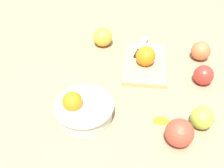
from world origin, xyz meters
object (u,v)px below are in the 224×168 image
object	(u,v)px
orange_on_board	(146,56)
apple_front_right	(204,75)
cutting_board	(145,64)
apple_front_left	(202,118)
bowl	(83,109)
knife	(139,49)
apple_front_left_2	(179,133)
apple_back_right	(103,37)
apple_front_right_2	(201,51)

from	to	relation	value
orange_on_board	apple_front_right	xyz separation A→B (m)	(-0.04, -0.21, -0.02)
cutting_board	apple_front_left	bearing A→B (deg)	-141.41
apple_front_right	apple_front_left	bearing A→B (deg)	177.77
bowl	knife	world-z (taller)	bowl
apple_front_left_2	apple_front_left	bearing A→B (deg)	-40.54
apple_front_left_2	apple_back_right	xyz separation A→B (m)	(0.42, 0.32, -0.00)
cutting_board	apple_back_right	bearing A→B (deg)	62.06
knife	apple_front_left_2	size ratio (longest dim) A/B	1.92
cutting_board	apple_back_right	world-z (taller)	apple_back_right
knife	apple_front_left	xyz separation A→B (m)	(-0.32, -0.23, 0.01)
apple_front_right_2	knife	bearing A→B (deg)	95.20
apple_front_left	apple_front_right	world-z (taller)	same
cutting_board	apple_front_left_2	distance (m)	0.35
knife	apple_front_right	world-z (taller)	apple_front_right
apple_front_right	apple_front_left_2	xyz separation A→B (m)	(-0.27, 0.07, 0.01)
apple_front_left	apple_front_left_2	xyz separation A→B (m)	(-0.07, 0.06, 0.01)
orange_on_board	apple_front_left	size ratio (longest dim) A/B	1.03
apple_front_right	apple_back_right	size ratio (longest dim) A/B	0.90
orange_on_board	cutting_board	bearing A→B (deg)	9.31
orange_on_board	apple_front_left_2	size ratio (longest dim) A/B	0.87
apple_front_left_2	apple_back_right	distance (m)	0.53
cutting_board	orange_on_board	world-z (taller)	orange_on_board
knife	apple_front_left_2	world-z (taller)	apple_front_left_2
orange_on_board	apple_front_left_2	xyz separation A→B (m)	(-0.31, -0.13, -0.01)
apple_front_left	apple_front_right	bearing A→B (deg)	-2.23
cutting_board	apple_front_right	distance (m)	0.22
apple_front_left_2	apple_back_right	bearing A→B (deg)	37.28
bowl	apple_front_right_2	distance (m)	0.52
apple_front_left_2	knife	bearing A→B (deg)	23.20
knife	apple_front_left	distance (m)	0.39
knife	apple_front_left_2	bearing A→B (deg)	-156.80
apple_back_right	apple_front_right_2	size ratio (longest dim) A/B	1.06
orange_on_board	apple_front_right	size ratio (longest dim) A/B	1.02
apple_front_right	apple_front_right_2	size ratio (longest dim) A/B	0.95
orange_on_board	apple_back_right	bearing A→B (deg)	59.47
apple_front_left_2	bowl	bearing A→B (deg)	83.21
orange_on_board	apple_front_left_2	distance (m)	0.34
apple_front_left	apple_front_right_2	world-z (taller)	apple_front_right_2
orange_on_board	knife	xyz separation A→B (m)	(0.08, 0.03, -0.03)
apple_front_right	apple_front_left_2	world-z (taller)	apple_front_left_2
orange_on_board	knife	distance (m)	0.09
orange_on_board	apple_front_right	distance (m)	0.21
bowl	apple_back_right	xyz separation A→B (m)	(0.39, 0.03, 0.00)
orange_on_board	apple_back_right	xyz separation A→B (m)	(0.11, 0.19, -0.02)
knife	apple_front_right_2	size ratio (longest dim) A/B	2.15
knife	apple_front_right_2	distance (m)	0.23
apple_front_left	bowl	bearing A→B (deg)	96.47
apple_front_right	apple_front_right_2	xyz separation A→B (m)	(0.14, 0.01, 0.00)
apple_front_right_2	cutting_board	bearing A→B (deg)	113.99
bowl	apple_front_right_2	bearing A→B (deg)	-42.88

